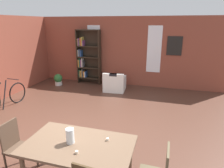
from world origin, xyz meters
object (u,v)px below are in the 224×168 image
at_px(bookshelf_tall, 87,57).
at_px(armchair_white, 115,84).
at_px(bicycle_second, 5,98).
at_px(potted_plant_corner, 58,79).
at_px(vase_on_table, 70,136).
at_px(dining_table, 79,149).
at_px(dining_chair_head_left, 16,145).

distance_m(bookshelf_tall, armchair_white, 1.82).
relative_size(bookshelf_tall, armchair_white, 2.67).
distance_m(bicycle_second, potted_plant_corner, 2.58).
height_order(vase_on_table, armchair_white, vase_on_table).
distance_m(bookshelf_tall, bicycle_second, 3.63).
height_order(armchair_white, bicycle_second, bicycle_second).
height_order(vase_on_table, potted_plant_corner, vase_on_table).
bearing_deg(dining_table, vase_on_table, -180.00).
height_order(bookshelf_tall, bicycle_second, bookshelf_tall).
height_order(vase_on_table, bicycle_second, vase_on_table).
distance_m(vase_on_table, bicycle_second, 4.06).
xyz_separation_m(dining_chair_head_left, bicycle_second, (-2.33, 2.13, -0.17)).
xyz_separation_m(dining_chair_head_left, armchair_white, (0.50, 4.68, -0.23)).
height_order(armchair_white, potted_plant_corner, armchair_white).
distance_m(armchair_white, bicycle_second, 3.81).
xyz_separation_m(vase_on_table, bookshelf_tall, (-2.02, 5.40, 0.23)).
distance_m(vase_on_table, dining_chair_head_left, 1.15).
bearing_deg(dining_chair_head_left, armchair_white, 83.91).
bearing_deg(armchair_white, bicycle_second, -137.89).
xyz_separation_m(vase_on_table, armchair_white, (-0.58, 4.69, -0.62)).
relative_size(vase_on_table, armchair_white, 0.28).
bearing_deg(armchair_white, bookshelf_tall, 153.73).
xyz_separation_m(bicycle_second, potted_plant_corner, (0.32, 2.56, -0.10)).
bearing_deg(armchair_white, dining_chair_head_left, -96.09).
relative_size(dining_chair_head_left, bicycle_second, 0.55).
bearing_deg(potted_plant_corner, dining_chair_head_left, -66.88).
distance_m(dining_table, potted_plant_corner, 5.71).
xyz_separation_m(dining_table, dining_chair_head_left, (-1.22, 0.00, -0.17)).
bearing_deg(bicycle_second, dining_table, -31.08).
height_order(dining_table, dining_chair_head_left, dining_chair_head_left).
bearing_deg(vase_on_table, bookshelf_tall, 110.54).
relative_size(vase_on_table, bookshelf_tall, 0.11).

